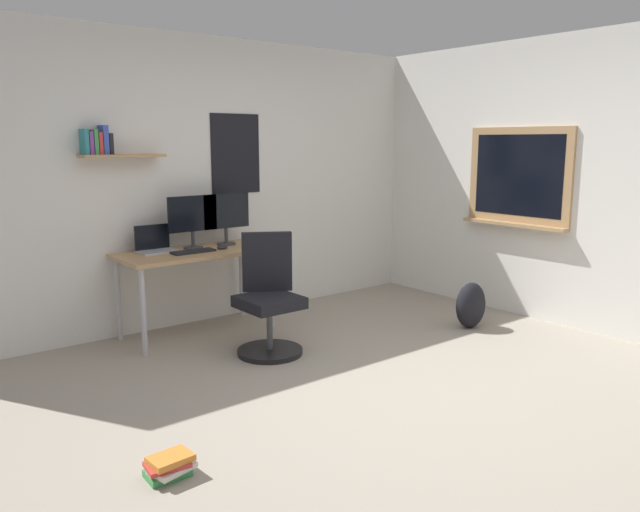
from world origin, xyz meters
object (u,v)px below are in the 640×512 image
keyboard (193,252)px  computer_mouse (222,247)px  monitor_primary (193,218)px  book_stack_on_floor (169,466)px  laptop (155,246)px  coffee_mug (253,239)px  office_chair (269,302)px  backpack (471,305)px  monitor_secondary (226,215)px  desk (196,259)px

keyboard → computer_mouse: (0.28, 0.00, 0.01)m
monitor_primary → book_stack_on_floor: monitor_primary is taller
laptop → coffee_mug: (0.87, -0.18, -0.01)m
laptop → monitor_primary: bearing=-8.2°
office_chair → monitor_primary: (-0.18, 0.89, 0.60)m
office_chair → book_stack_on_floor: office_chair is taller
office_chair → backpack: (1.79, -0.60, -0.20)m
monitor_primary → keyboard: bearing=-118.6°
monitor_secondary → computer_mouse: monitor_secondary is taller
monitor_secondary → monitor_primary: bearing=180.0°
keyboard → backpack: bearing=-32.3°
backpack → book_stack_on_floor: bearing=-168.3°
monitor_primary → backpack: (1.97, -1.49, -0.80)m
desk → book_stack_on_floor: (-1.25, -2.06, -0.60)m
coffee_mug → backpack: bearing=-43.4°
monitor_primary → coffee_mug: bearing=-14.0°
book_stack_on_floor → keyboard: bearing=59.1°
desk → office_chair: (0.22, -0.79, -0.25)m
office_chair → computer_mouse: 0.79m
office_chair → computer_mouse: office_chair is taller
monitor_secondary → keyboard: (-0.43, -0.18, -0.26)m
laptop → coffee_mug: 0.89m
desk → backpack: bearing=-34.7°
keyboard → book_stack_on_floor: size_ratio=1.46×
keyboard → computer_mouse: bearing=0.0°
monitor_secondary → computer_mouse: bearing=-129.9°
book_stack_on_floor → office_chair: bearing=40.9°
monitor_secondary → book_stack_on_floor: size_ratio=1.83×
book_stack_on_floor → monitor_primary: bearing=59.3°
coffee_mug → backpack: coffee_mug is taller
computer_mouse → coffee_mug: bearing=8.1°
desk → monitor_secondary: size_ratio=2.87×
monitor_secondary → backpack: monitor_secondary is taller
keyboard → monitor_secondary: bearing=22.9°
desk → backpack: desk is taller
keyboard → coffee_mug: 0.64m
office_chair → laptop: 1.14m
laptop → book_stack_on_floor: bearing=-113.3°
coffee_mug → monitor_primary: bearing=166.0°
monitor_secondary → backpack: 2.35m
backpack → book_stack_on_floor: (-3.26, -0.67, -0.15)m
desk → backpack: (2.00, -1.39, -0.45)m
computer_mouse → desk: bearing=159.4°
monitor_primary → backpack: monitor_primary is taller
computer_mouse → book_stack_on_floor: (-1.47, -1.98, -0.70)m
office_chair → monitor_primary: monitor_primary is taller
monitor_primary → office_chair: bearing=-78.4°
desk → monitor_primary: (0.03, 0.10, 0.35)m
laptop → coffee_mug: laptop is taller
office_chair → keyboard: (-0.28, 0.71, 0.34)m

